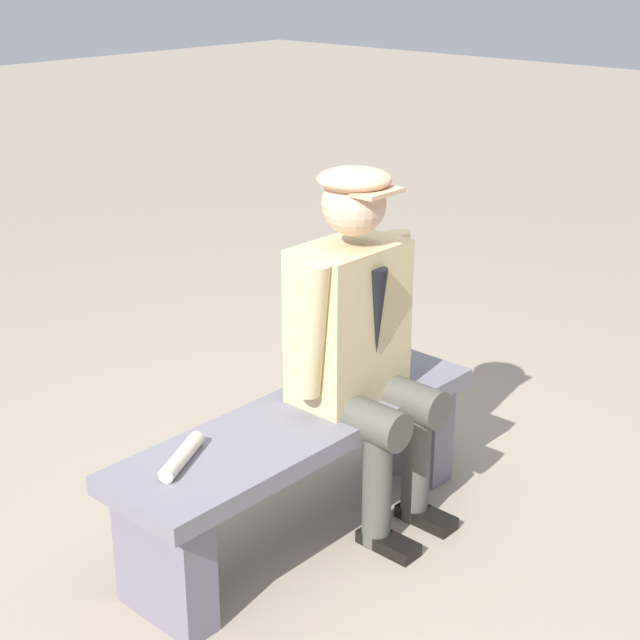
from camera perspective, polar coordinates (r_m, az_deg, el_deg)
The scene contains 4 objects.
ground_plane at distance 3.77m, azimuth -1.10°, elevation -12.54°, with size 30.00×30.00×0.00m, color gray.
bench at distance 3.59m, azimuth -1.14°, elevation -7.98°, with size 1.56×0.45×0.50m.
seated_man at distance 3.55m, azimuth 2.35°, elevation -0.74°, with size 0.60×0.56×1.38m.
rolled_magazine at distance 3.24m, azimuth -8.22°, elevation -8.03°, with size 0.05×0.05×0.27m, color beige.
Camera 1 is at (2.26, 2.17, 2.10)m, focal length 53.79 mm.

